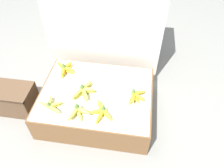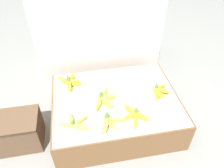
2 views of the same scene
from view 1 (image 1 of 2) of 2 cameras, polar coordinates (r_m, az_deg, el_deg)
name	(u,v)px [view 1 (image 1 of 2)]	position (r m, az deg, el deg)	size (l,w,h in m)	color
ground_plane	(98,111)	(2.05, -3.81, -7.01)	(10.00, 10.00, 0.00)	gray
display_platform	(97,102)	(1.95, -3.99, -4.70)	(0.95, 0.74, 0.26)	brown
back_vendor_table	(107,28)	(2.32, -1.32, 14.53)	(1.09, 0.54, 0.84)	beige
wooden_crate	(13,99)	(2.16, -24.46, -3.50)	(0.38, 0.25, 0.25)	brown
banana_bunch_front_left	(51,105)	(1.78, -15.67, -5.37)	(0.21, 0.17, 0.09)	gold
banana_bunch_front_midleft	(78,112)	(1.69, -8.80, -7.14)	(0.19, 0.16, 0.11)	#DBCC4C
banana_bunch_front_midright	(102,112)	(1.68, -2.71, -7.35)	(0.19, 0.22, 0.09)	yellow
banana_bunch_middle_midleft	(84,91)	(1.82, -7.36, -1.77)	(0.18, 0.23, 0.11)	gold
banana_bunch_middle_right	(136,96)	(1.78, 6.28, -3.07)	(0.14, 0.18, 0.10)	gold
banana_bunch_back_left	(65,69)	(2.04, -12.17, 3.95)	(0.20, 0.21, 0.11)	gold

